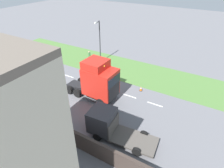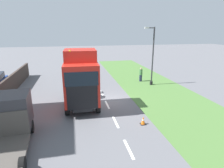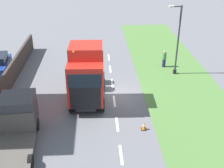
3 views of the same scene
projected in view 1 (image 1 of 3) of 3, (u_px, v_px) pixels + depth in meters
ground_plane at (101, 87)px, 24.26m from camera, size 120.00×120.00×0.00m
grass_verge at (122, 68)px, 28.64m from camera, size 7.00×44.00×0.01m
lane_markings at (96, 85)px, 24.55m from camera, size 0.16×17.80×0.00m
boundary_wall at (47, 125)px, 17.20m from camera, size 0.25×24.00×1.80m
lorry_cab at (98, 81)px, 20.92m from camera, size 2.86×6.64×4.94m
flatbed_truck at (107, 123)px, 16.68m from camera, size 2.69×6.34×2.64m
lamp_post at (100, 44)px, 28.85m from camera, size 1.29×0.34×6.56m
pedestrian at (89, 56)px, 30.26m from camera, size 0.39×0.39×1.74m
traffic_cone_lead at (141, 89)px, 23.36m from camera, size 0.36×0.36×0.58m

